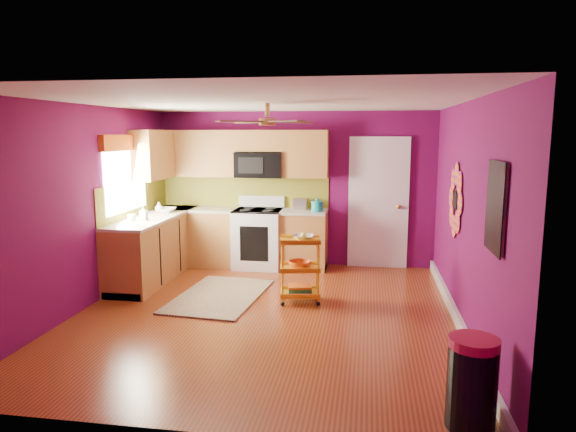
# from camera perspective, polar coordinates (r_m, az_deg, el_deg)

# --- Properties ---
(ground) EXTENTS (5.00, 5.00, 0.00)m
(ground) POSITION_cam_1_polar(r_m,az_deg,el_deg) (6.28, -2.53, -10.84)
(ground) COLOR maroon
(ground) RESTS_ON ground
(room_envelope) EXTENTS (4.54, 5.04, 2.52)m
(room_envelope) POSITION_cam_1_polar(r_m,az_deg,el_deg) (5.92, -2.39, 4.17)
(room_envelope) COLOR #610B4A
(room_envelope) RESTS_ON ground
(lower_cabinets) EXTENTS (2.81, 2.31, 0.94)m
(lower_cabinets) POSITION_cam_1_polar(r_m,az_deg,el_deg) (8.19, -9.29, -3.04)
(lower_cabinets) COLOR #935D28
(lower_cabinets) RESTS_ON ground
(electric_range) EXTENTS (0.76, 0.66, 1.13)m
(electric_range) POSITION_cam_1_polar(r_m,az_deg,el_deg) (8.31, -3.30, -2.41)
(electric_range) COLOR white
(electric_range) RESTS_ON ground
(upper_cabinetry) EXTENTS (2.80, 2.30, 1.26)m
(upper_cabinetry) POSITION_cam_1_polar(r_m,az_deg,el_deg) (8.32, -8.08, 6.68)
(upper_cabinetry) COLOR #935D28
(upper_cabinetry) RESTS_ON ground
(left_window) EXTENTS (0.08, 1.35, 1.08)m
(left_window) POSITION_cam_1_polar(r_m,az_deg,el_deg) (7.64, -17.61, 5.66)
(left_window) COLOR white
(left_window) RESTS_ON ground
(panel_door) EXTENTS (0.95, 0.11, 2.15)m
(panel_door) POSITION_cam_1_polar(r_m,az_deg,el_deg) (8.33, 10.00, 1.27)
(panel_door) COLOR white
(panel_door) RESTS_ON ground
(right_wall_art) EXTENTS (0.04, 2.74, 1.04)m
(right_wall_art) POSITION_cam_1_polar(r_m,az_deg,el_deg) (5.59, 19.63, 1.39)
(right_wall_art) COLOR black
(right_wall_art) RESTS_ON ground
(ceiling_fan) EXTENTS (1.01, 1.01, 0.26)m
(ceiling_fan) POSITION_cam_1_polar(r_m,az_deg,el_deg) (6.10, -2.31, 10.50)
(ceiling_fan) COLOR #BF8C3F
(ceiling_fan) RESTS_ON ground
(shag_rug) EXTENTS (1.18, 1.77, 0.02)m
(shag_rug) POSITION_cam_1_polar(r_m,az_deg,el_deg) (6.96, -7.61, -8.79)
(shag_rug) COLOR #321F10
(shag_rug) RESTS_ON ground
(rolling_cart) EXTENTS (0.56, 0.45, 0.91)m
(rolling_cart) POSITION_cam_1_polar(r_m,az_deg,el_deg) (6.57, 1.41, -5.63)
(rolling_cart) COLOR gold
(rolling_cart) RESTS_ON ground
(trash_can) EXTENTS (0.44, 0.45, 0.69)m
(trash_can) POSITION_cam_1_polar(r_m,az_deg,el_deg) (4.16, 19.75, -17.06)
(trash_can) COLOR black
(trash_can) RESTS_ON ground
(teal_kettle) EXTENTS (0.18, 0.18, 0.21)m
(teal_kettle) POSITION_cam_1_polar(r_m,az_deg,el_deg) (8.03, 3.24, 1.11)
(teal_kettle) COLOR teal
(teal_kettle) RESTS_ON lower_cabinets
(toaster) EXTENTS (0.22, 0.15, 0.18)m
(toaster) POSITION_cam_1_polar(r_m,az_deg,el_deg) (8.24, 1.35, 1.36)
(toaster) COLOR beige
(toaster) RESTS_ON lower_cabinets
(soap_bottle_a) EXTENTS (0.09, 0.10, 0.21)m
(soap_bottle_a) POSITION_cam_1_polar(r_m,az_deg,el_deg) (7.48, -15.75, 0.34)
(soap_bottle_a) COLOR #EA3F72
(soap_bottle_a) RESTS_ON lower_cabinets
(soap_bottle_b) EXTENTS (0.13, 0.13, 0.16)m
(soap_bottle_b) POSITION_cam_1_polar(r_m,az_deg,el_deg) (8.16, -14.14, 0.96)
(soap_bottle_b) COLOR white
(soap_bottle_b) RESTS_ON lower_cabinets
(counter_dish) EXTENTS (0.29, 0.29, 0.07)m
(counter_dish) POSITION_cam_1_polar(r_m,az_deg,el_deg) (8.15, -13.37, 0.65)
(counter_dish) COLOR white
(counter_dish) RESTS_ON lower_cabinets
(counter_cup) EXTENTS (0.12, 0.12, 0.09)m
(counter_cup) POSITION_cam_1_polar(r_m,az_deg,el_deg) (7.48, -16.95, -0.16)
(counter_cup) COLOR white
(counter_cup) RESTS_ON lower_cabinets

